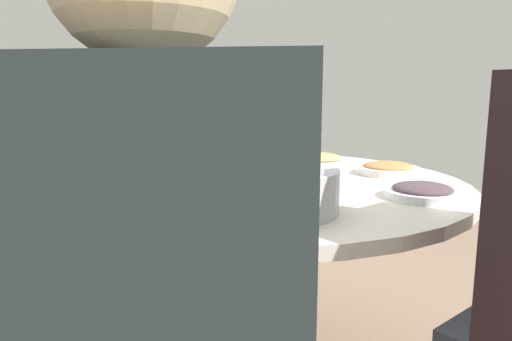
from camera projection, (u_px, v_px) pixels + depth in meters
name	position (u px, v px, depth m)	size (l,w,h in m)	color
round_dining_table	(257.00, 224.00, 1.46)	(1.28, 1.28, 0.73)	#99999E
rice_bowl	(273.00, 189.00, 1.04)	(0.30, 0.30, 0.11)	#B2B5BA
soup_bowl	(245.00, 151.00, 1.87)	(0.24, 0.24, 0.07)	white
dish_tofu_braise	(388.00, 169.00, 1.53)	(0.21, 0.21, 0.04)	silver
dish_stirfry	(185.00, 165.00, 1.59)	(0.24, 0.24, 0.05)	silver
dish_eggplant	(422.00, 191.00, 1.18)	(0.19, 0.19, 0.04)	white
dish_shrimp	(318.00, 160.00, 1.73)	(0.25, 0.25, 0.04)	silver
dish_greens	(167.00, 186.00, 1.24)	(0.21, 0.21, 0.05)	white
green_bottle	(103.00, 168.00, 0.99)	(0.07, 0.07, 0.27)	#2C8242
tea_cup_near	(100.00, 168.00, 1.46)	(0.06, 0.06, 0.06)	beige
tea_cup_far	(169.00, 151.00, 1.87)	(0.08, 0.08, 0.07)	#2F5B93
diner_left	(156.00, 306.00, 0.49)	(0.46, 0.46, 0.76)	#2D333D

